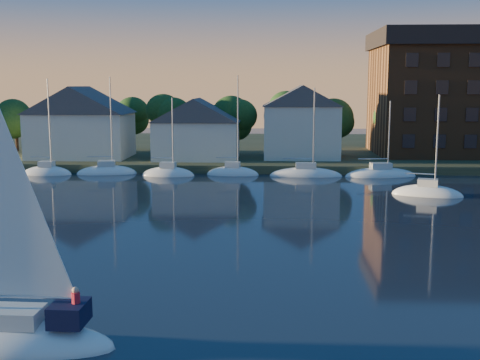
# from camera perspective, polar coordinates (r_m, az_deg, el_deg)

# --- Properties ---
(ground) EXTENTS (260.00, 260.00, 0.00)m
(ground) POSITION_cam_1_polar(r_m,az_deg,el_deg) (25.51, -6.03, -15.96)
(ground) COLOR black
(ground) RESTS_ON ground
(shoreline_land) EXTENTS (160.00, 50.00, 2.00)m
(shoreline_land) POSITION_cam_1_polar(r_m,az_deg,el_deg) (98.51, 0.64, 2.69)
(shoreline_land) COLOR #2F3820
(shoreline_land) RESTS_ON ground
(wooden_dock) EXTENTS (120.00, 3.00, 1.00)m
(wooden_dock) POSITION_cam_1_polar(r_m,az_deg,el_deg) (75.71, -0.02, 0.80)
(wooden_dock) COLOR brown
(wooden_dock) RESTS_ON ground
(clubhouse_west) EXTENTS (13.65, 9.45, 9.64)m
(clubhouse_west) POSITION_cam_1_polar(r_m,az_deg,el_deg) (84.98, -14.87, 5.41)
(clubhouse_west) COLOR silver
(clubhouse_west) RESTS_ON shoreline_land
(clubhouse_centre) EXTENTS (11.55, 8.40, 8.08)m
(clubhouse_centre) POSITION_cam_1_polar(r_m,az_deg,el_deg) (80.64, -4.12, 4.94)
(clubhouse_centre) COLOR silver
(clubhouse_centre) RESTS_ON shoreline_land
(clubhouse_east) EXTENTS (10.50, 8.40, 9.80)m
(clubhouse_east) POSITION_cam_1_polar(r_m,az_deg,el_deg) (82.10, 5.83, 5.60)
(clubhouse_east) COLOR silver
(clubhouse_east) RESTS_ON shoreline_land
(tree_line) EXTENTS (93.40, 5.40, 8.90)m
(tree_line) POSITION_cam_1_polar(r_m,az_deg,el_deg) (85.94, 1.68, 6.57)
(tree_line) COLOR #332017
(tree_line) RESTS_ON shoreline_land
(moored_fleet) EXTENTS (63.50, 2.40, 12.05)m
(moored_fleet) POSITION_cam_1_polar(r_m,az_deg,el_deg) (74.31, -9.42, 0.60)
(moored_fleet) COLOR white
(moored_fleet) RESTS_ON ground
(hero_sailboat) EXTENTS (8.57, 2.94, 13.40)m
(hero_sailboat) POSITION_cam_1_polar(r_m,az_deg,el_deg) (27.31, -20.34, -13.47)
(hero_sailboat) COLOR white
(hero_sailboat) RESTS_ON ground
(drifting_sailboat_right) EXTENTS (7.19, 4.18, 10.97)m
(drifting_sailboat_right) POSITION_cam_1_polar(r_m,az_deg,el_deg) (62.04, 17.33, -1.33)
(drifting_sailboat_right) COLOR white
(drifting_sailboat_right) RESTS_ON ground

